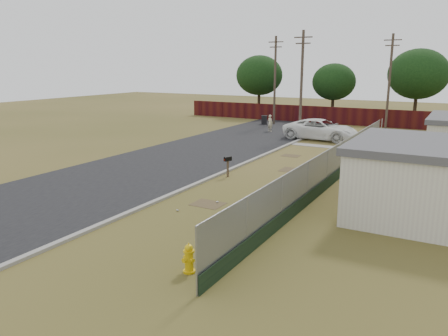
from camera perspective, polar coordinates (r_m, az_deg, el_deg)
The scene contains 12 objects.
ground at distance 23.57m, azimuth 5.90°, elevation -1.73°, with size 120.00×120.00×0.00m, color brown.
street at distance 33.53m, azimuth 0.77°, elevation 2.86°, with size 15.10×60.00×0.12m.
chainlink_fence at distance 23.34m, azimuth 14.00°, elevation -0.20°, with size 0.10×27.06×2.02m.
privacy_fence at distance 48.60m, azimuth 11.22°, elevation 6.90°, with size 30.00×0.12×1.80m, color #40110D.
utility_poles at distance 43.51m, azimuth 12.59°, elevation 11.14°, with size 12.60×8.24×9.00m.
horizon_trees at distance 45.26m, azimuth 19.23°, elevation 10.71°, with size 33.32×31.94×7.78m.
fire_hydrant at distance 13.35m, azimuth -4.61°, elevation -11.73°, with size 0.47×0.47×0.94m.
mailbox at distance 24.18m, azimuth 0.50°, elevation 0.97°, with size 0.32×0.51×1.17m.
pickup_truck at distance 37.48m, azimuth 12.55°, elevation 4.94°, with size 2.83×6.15×1.71m, color white.
pedestrian at distance 41.35m, azimuth 6.05°, elevation 5.85°, with size 0.58×0.38×1.58m, color beige.
trash_bin at distance 46.41m, azimuth 5.27°, elevation 6.28°, with size 0.80×0.78×0.93m.
scattered_litter at distance 21.29m, azimuth 3.54°, elevation -3.22°, with size 3.13×10.42×0.07m.
Camera 1 is at (8.94, -20.95, 6.07)m, focal length 35.00 mm.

